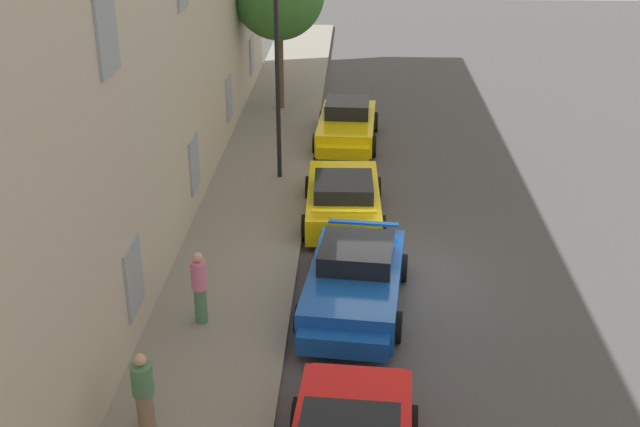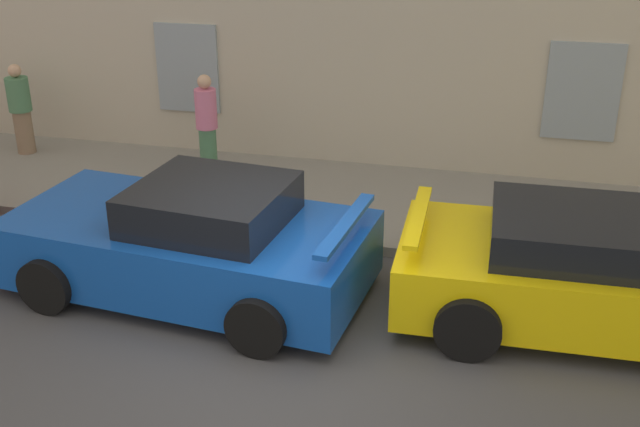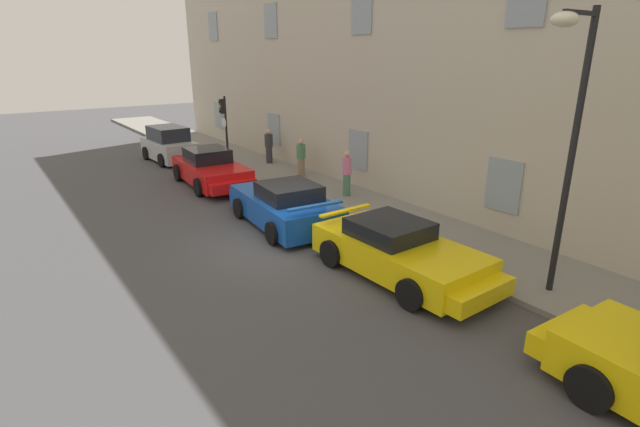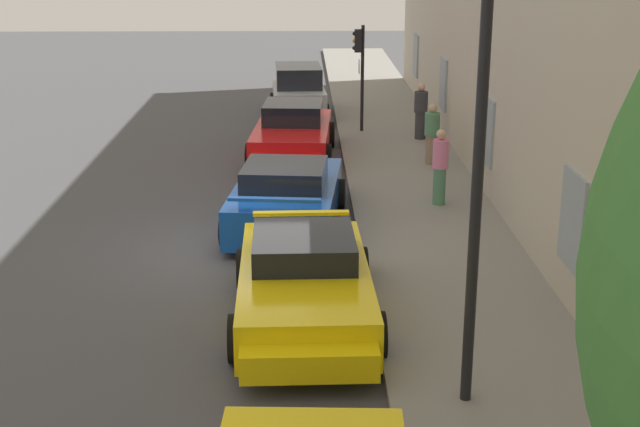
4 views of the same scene
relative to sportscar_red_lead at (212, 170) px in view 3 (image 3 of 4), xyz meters
The scene contains 12 objects.
ground_plane 7.20m from the sportscar_red_lead, ahead, with size 80.00×80.00×0.00m, color #444447.
sidewalk 7.71m from the sportscar_red_lead, 22.15° to the left, with size 60.00×3.08×0.14m, color gray.
building_facade 10.61m from the sportscar_red_lead, 40.93° to the left, with size 40.24×3.97×10.98m.
sportscar_red_lead is the anchor object (origin of this frame).
sportscar_yellow_flank 5.56m from the sportscar_red_lead, ahead, with size 4.80×2.58×1.40m.
sportscar_white_middle 10.57m from the sportscar_red_lead, ahead, with size 4.81×2.30×1.32m.
hatchback_parked 5.60m from the sportscar_red_lead, behind, with size 3.64×1.96×1.72m.
traffic_light 3.88m from the sportscar_red_lead, 145.83° to the left, with size 0.44×0.36×3.13m.
street_lamp 13.75m from the sportscar_red_lead, ahead, with size 0.44×1.42×5.89m.
pedestrian_admiring 5.70m from the sportscar_red_lead, 34.90° to the left, with size 0.39×0.39×1.67m.
pedestrian_strolling 3.77m from the sportscar_red_lead, 72.59° to the left, with size 0.44×0.44×1.56m.
pedestrian_bystander 4.11m from the sportscar_red_lead, 116.04° to the left, with size 0.50×0.50×1.60m.
Camera 3 is at (10.91, -6.65, 5.21)m, focal length 26.99 mm.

